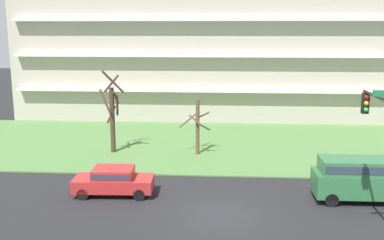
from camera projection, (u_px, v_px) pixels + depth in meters
ground at (221, 216)px, 22.55m from camera, size 160.00×160.00×0.00m
grass_lawn_strip at (221, 144)px, 36.22m from camera, size 80.00×16.00×0.08m
apartment_building at (222, 52)px, 47.81m from camera, size 41.53×11.38×13.23m
tree_far_left at (112, 114)px, 33.22m from camera, size 1.97×1.77×6.28m
tree_left at (197, 126)px, 32.94m from camera, size 2.32×2.33×4.10m
van_green_near_left at (363, 176)px, 24.21m from camera, size 5.21×2.03×2.36m
sedan_red_center_left at (114, 180)px, 25.20m from camera, size 4.47×1.97×1.57m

